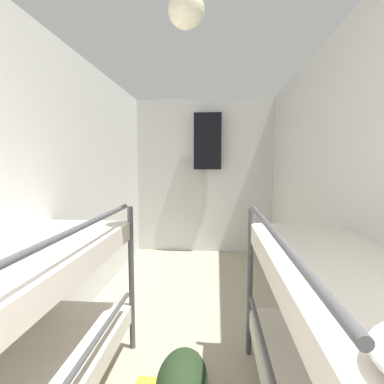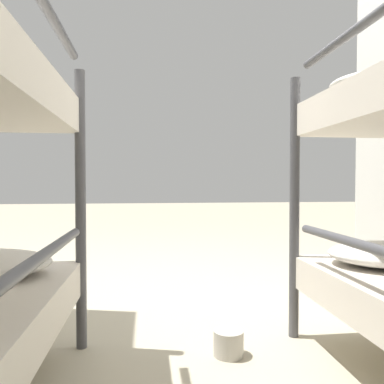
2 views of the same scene
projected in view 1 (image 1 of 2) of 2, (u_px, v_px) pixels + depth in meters
name	position (u px, v px, depth m)	size (l,w,h in m)	color
wall_left	(54.00, 190.00, 2.52)	(0.06, 5.29, 2.55)	silver
wall_right	(339.00, 192.00, 2.33)	(0.06, 5.29, 2.55)	silver
wall_back	(204.00, 176.00, 5.02)	(2.38, 0.06, 2.55)	silver
bunk_stack_left_near	(4.00, 344.00, 1.41)	(0.69, 1.90, 1.20)	#4C4C51
bunk_stack_right_near	(352.00, 362.00, 1.28)	(0.69, 1.90, 1.20)	#4C4C51
duffel_bag	(182.00, 383.00, 1.83)	(0.32, 0.53, 0.32)	#23381E
hanging_coat	(208.00, 141.00, 4.81)	(0.44, 0.12, 0.90)	black
ceiling_light	(186.00, 10.00, 1.94)	(0.24, 0.24, 0.24)	#F4EFCC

